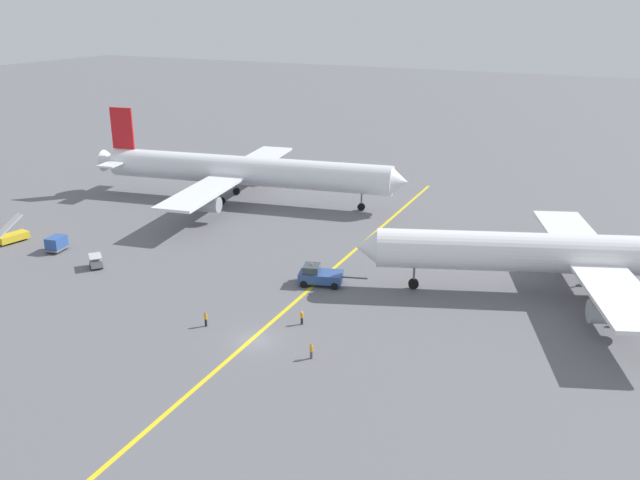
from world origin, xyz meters
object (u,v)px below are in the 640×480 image
at_px(gse_baggage_cart_near_cluster, 96,262).
at_px(ground_crew_marshaller_foreground, 302,317).
at_px(airliner_at_gate_left, 244,171).
at_px(airliner_being_pushed, 578,255).
at_px(pushback_tug, 319,275).
at_px(ground_crew_wing_walker_right, 311,351).
at_px(gse_container_dolly_flat, 56,243).
at_px(ground_crew_ramp_agent_by_cones, 206,319).
at_px(gse_stair_truck_yellow, 12,236).

relative_size(gse_baggage_cart_near_cluster, ground_crew_marshaller_foreground, 1.93).
distance_m(airliner_at_gate_left, airliner_being_pushed, 61.14).
relative_size(pushback_tug, ground_crew_wing_walker_right, 5.32).
relative_size(gse_container_dolly_flat, ground_crew_ramp_agent_by_cones, 2.09).
xyz_separation_m(gse_stair_truck_yellow, ground_crew_wing_walker_right, (56.19, -11.26, -0.17)).
bearing_deg(gse_container_dolly_flat, airliner_being_pushed, 13.93).
height_order(airliner_at_gate_left, ground_crew_marshaller_foreground, airliner_at_gate_left).
xyz_separation_m(ground_crew_ramp_agent_by_cones, ground_crew_wing_walker_right, (13.82, -1.21, -0.03)).
distance_m(pushback_tug, ground_crew_ramp_agent_by_cones, 17.39).
bearing_deg(gse_stair_truck_yellow, airliner_at_gate_left, 61.06).
bearing_deg(ground_crew_wing_walker_right, pushback_tug, 114.12).
bearing_deg(pushback_tug, gse_baggage_cart_near_cluster, -164.09).
xyz_separation_m(pushback_tug, gse_baggage_cart_near_cluster, (-29.69, -8.46, -0.33)).
height_order(airliner_being_pushed, ground_crew_marshaller_foreground, airliner_being_pushed).
xyz_separation_m(ground_crew_wing_walker_right, ground_crew_marshaller_foreground, (-4.49, 6.42, -0.03)).
height_order(gse_container_dolly_flat, gse_stair_truck_yellow, gse_stair_truck_yellow).
bearing_deg(ground_crew_marshaller_foreground, gse_stair_truck_yellow, 174.64).
bearing_deg(ground_crew_wing_walker_right, ground_crew_ramp_agent_by_cones, 174.98).
xyz_separation_m(gse_container_dolly_flat, ground_crew_ramp_agent_by_cones, (33.48, -10.25, -0.28)).
height_order(gse_stair_truck_yellow, gse_baggage_cart_near_cluster, gse_stair_truck_yellow).
xyz_separation_m(airliner_at_gate_left, pushback_tug, (29.23, -28.26, -4.30)).
height_order(ground_crew_wing_walker_right, ground_crew_marshaller_foreground, ground_crew_wing_walker_right).
bearing_deg(airliner_being_pushed, ground_crew_wing_walker_right, -127.06).
height_order(airliner_at_gate_left, pushback_tug, airliner_at_gate_left).
distance_m(airliner_being_pushed, ground_crew_marshaller_foreground, 34.47).
xyz_separation_m(airliner_being_pushed, pushback_tug, (-29.42, -11.00, -4.06)).
relative_size(airliner_at_gate_left, ground_crew_wing_walker_right, 35.07).
bearing_deg(airliner_at_gate_left, ground_crew_ramp_agent_by_cones, -62.44).
bearing_deg(gse_container_dolly_flat, ground_crew_marshaller_foreground, -6.73).
xyz_separation_m(pushback_tug, ground_crew_ramp_agent_by_cones, (-5.96, -16.33, -0.31)).
xyz_separation_m(pushback_tug, gse_stair_truck_yellow, (-48.33, -6.28, -0.17)).
distance_m(airliner_being_pushed, ground_crew_wing_walker_right, 36.04).
height_order(airliner_at_gate_left, gse_stair_truck_yellow, airliner_at_gate_left).
height_order(airliner_at_gate_left, airliner_being_pushed, airliner_being_pushed).
distance_m(pushback_tug, gse_container_dolly_flat, 39.91).
bearing_deg(airliner_at_gate_left, pushback_tug, -44.03).
bearing_deg(ground_crew_marshaller_foreground, pushback_tug, 106.82).
relative_size(ground_crew_wing_walker_right, ground_crew_marshaller_foreground, 1.03).
height_order(ground_crew_ramp_agent_by_cones, ground_crew_wing_walker_right, ground_crew_ramp_agent_by_cones).
bearing_deg(ground_crew_wing_walker_right, airliner_at_gate_left, 129.00).
distance_m(gse_stair_truck_yellow, ground_crew_marshaller_foreground, 51.92).
relative_size(gse_baggage_cart_near_cluster, ground_crew_ramp_agent_by_cones, 1.81).
height_order(gse_baggage_cart_near_cluster, ground_crew_ramp_agent_by_cones, gse_baggage_cart_near_cluster).
bearing_deg(ground_crew_marshaller_foreground, ground_crew_wing_walker_right, -54.99).
relative_size(airliner_being_pushed, ground_crew_ramp_agent_by_cones, 29.64).
height_order(pushback_tug, gse_baggage_cart_near_cluster, pushback_tug).
relative_size(gse_container_dolly_flat, gse_baggage_cart_near_cluster, 1.15).
distance_m(pushback_tug, gse_stair_truck_yellow, 48.73).
bearing_deg(gse_stair_truck_yellow, ground_crew_marshaller_foreground, -5.36).
bearing_deg(ground_crew_marshaller_foreground, airliner_being_pushed, 40.34).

